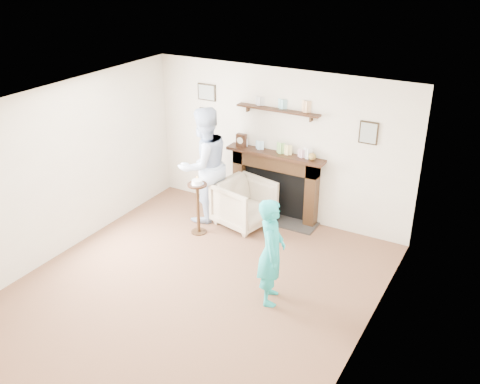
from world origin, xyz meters
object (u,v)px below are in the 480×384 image
Objects in this scene: woman at (270,299)px; pedestal_table at (198,199)px; armchair at (244,224)px; man at (206,218)px.

pedestal_table reaches higher than woman.
man is (-0.67, -0.13, 0.00)m from armchair.
woman is at bearing -30.03° from pedestal_table.
man is at bearing 110.16° from pedestal_table.
woman is (1.29, -1.64, 0.00)m from armchair.
pedestal_table is at bearing 41.43° from man.
woman is (1.96, -1.50, 0.00)m from man.
armchair is 0.85× the size of pedestal_table.
armchair is at bearing 15.60° from woman.
armchair is 0.43× the size of man.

